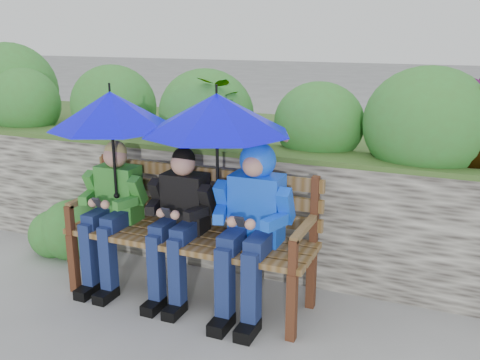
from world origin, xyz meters
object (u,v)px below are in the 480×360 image
at_px(park_bench, 193,225).
at_px(umbrella_left, 111,110).
at_px(boy_right, 252,216).
at_px(boy_middle, 179,216).
at_px(umbrella_right, 217,114).
at_px(boy_left, 112,206).

relative_size(park_bench, umbrella_left, 2.05).
xyz_separation_m(boy_right, umbrella_left, (-1.09, -0.03, 0.67)).
xyz_separation_m(boy_middle, umbrella_left, (-0.52, -0.02, 0.74)).
relative_size(park_bench, umbrella_right, 1.78).
bearing_deg(umbrella_right, boy_right, -12.37).
bearing_deg(boy_right, boy_left, -179.73).
bearing_deg(park_bench, boy_right, -9.35).
bearing_deg(boy_middle, boy_right, 0.54).
bearing_deg(boy_right, park_bench, 170.65).
distance_m(park_bench, boy_left, 0.67).
xyz_separation_m(park_bench, boy_left, (-0.65, -0.09, 0.09)).
height_order(boy_left, boy_right, boy_right).
relative_size(park_bench, boy_right, 1.53).
xyz_separation_m(boy_left, boy_middle, (0.59, 0.00, -0.00)).
height_order(park_bench, boy_left, boy_left).
distance_m(boy_middle, umbrella_left, 0.91).
height_order(park_bench, boy_middle, boy_middle).
xyz_separation_m(boy_right, umbrella_right, (-0.29, 0.06, 0.67)).
distance_m(boy_middle, boy_right, 0.57).
bearing_deg(boy_middle, boy_left, -179.99).
distance_m(boy_left, boy_right, 1.15).
distance_m(park_bench, boy_right, 0.53).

